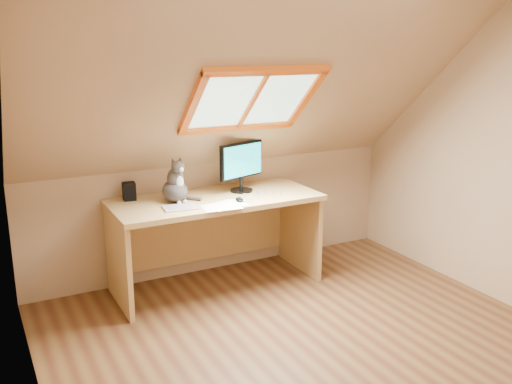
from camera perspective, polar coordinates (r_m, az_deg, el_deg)
ground at (r=4.03m, az=6.68°, el=-15.89°), size 3.50×3.50×0.00m
room_shell at (r=3.45m, az=8.26°, el=4.31°), size 3.52×3.52×2.41m
desk at (r=4.89m, az=-4.41°, el=-2.97°), size 1.74×0.76×0.79m
monitor at (r=4.88m, az=-1.46°, el=2.86°), size 0.45×0.20×0.43m
cat at (r=4.63m, az=-8.07°, el=0.64°), size 0.26×0.29×0.38m
desk_speaker at (r=4.77m, az=-12.57°, el=0.07°), size 0.11×0.11×0.15m
graphics_tablet at (r=4.47m, az=-7.60°, el=-1.56°), size 0.28×0.21×0.01m
mouse at (r=4.62m, az=-1.67°, el=-0.76°), size 0.08×0.12×0.03m
papers at (r=4.53m, az=-2.96°, el=-1.29°), size 0.35×0.30×0.01m
cables at (r=4.81m, az=0.50°, el=-0.27°), size 0.51×0.26×0.01m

